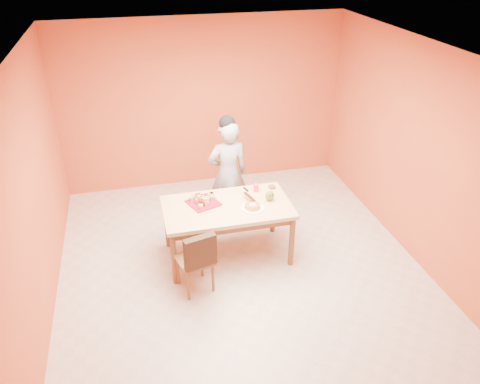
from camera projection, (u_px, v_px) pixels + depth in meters
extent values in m
plane|color=beige|center=(241.00, 268.00, 5.97)|extent=(5.00, 5.00, 0.00)
plane|color=silver|center=(242.00, 54.00, 4.64)|extent=(5.00, 5.00, 0.00)
plane|color=#BF562C|center=(203.00, 104.00, 7.42)|extent=(4.50, 0.00, 4.50)
plane|color=#BF562C|center=(31.00, 198.00, 4.84)|extent=(0.00, 5.00, 5.00)
plane|color=#BF562C|center=(418.00, 154.00, 5.78)|extent=(0.00, 5.00, 5.00)
cube|color=tan|center=(227.00, 207.00, 5.86)|extent=(1.60, 0.90, 0.05)
cube|color=brown|center=(227.00, 212.00, 5.90)|extent=(1.48, 0.78, 0.10)
cylinder|color=brown|center=(174.00, 259.00, 5.56)|extent=(0.07, 0.07, 0.71)
cylinder|color=brown|center=(167.00, 224.00, 6.22)|extent=(0.07, 0.07, 0.71)
cylinder|color=brown|center=(292.00, 242.00, 5.87)|extent=(0.07, 0.07, 0.71)
cylinder|color=brown|center=(273.00, 210.00, 6.53)|extent=(0.07, 0.07, 0.71)
imported|color=#959597|center=(228.00, 174.00, 6.56)|extent=(0.60, 0.42, 1.56)
cube|color=maroon|center=(203.00, 203.00, 5.89)|extent=(0.45, 0.45, 0.02)
cylinder|color=maroon|center=(201.00, 197.00, 6.02)|extent=(0.29, 0.29, 0.01)
cylinder|color=white|center=(252.00, 208.00, 5.79)|extent=(0.32, 0.32, 0.01)
cylinder|color=orange|center=(252.00, 206.00, 5.77)|extent=(0.20, 0.20, 0.04)
cube|color=silver|center=(250.00, 197.00, 5.91)|extent=(0.12, 0.27, 0.01)
ellipsoid|color=olive|center=(270.00, 196.00, 5.92)|extent=(0.13, 0.11, 0.14)
cylinder|color=#E22252|center=(256.00, 188.00, 6.14)|extent=(0.08, 0.08, 0.10)
cylinder|color=#321A0D|center=(272.00, 187.00, 6.24)|extent=(0.12, 0.12, 0.03)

